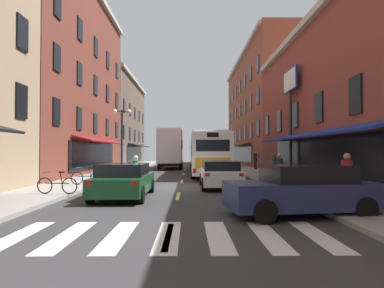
# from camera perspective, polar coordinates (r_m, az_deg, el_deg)

# --- Properties ---
(ground_plane) EXTENTS (34.80, 80.00, 0.10)m
(ground_plane) POSITION_cam_1_polar(r_m,az_deg,el_deg) (17.35, -2.04, -7.63)
(ground_plane) COLOR #333335
(lane_centre_dashes) EXTENTS (0.14, 73.90, 0.01)m
(lane_centre_dashes) POSITION_cam_1_polar(r_m,az_deg,el_deg) (17.10, -2.06, -7.54)
(lane_centre_dashes) COLOR #DBCC4C
(lane_centre_dashes) RESTS_ON ground
(crosswalk_near) EXTENTS (7.10, 2.80, 0.01)m
(crosswalk_near) POSITION_cam_1_polar(r_m,az_deg,el_deg) (7.49, -4.17, -15.64)
(crosswalk_near) COLOR silver
(crosswalk_near) RESTS_ON ground
(sidewalk_left) EXTENTS (3.00, 80.00, 0.14)m
(sidewalk_left) POSITION_cam_1_polar(r_m,az_deg,el_deg) (18.47, -20.80, -6.79)
(sidewalk_left) COLOR gray
(sidewalk_left) RESTS_ON ground
(sidewalk_right) EXTENTS (3.00, 80.00, 0.14)m
(sidewalk_right) POSITION_cam_1_polar(r_m,az_deg,el_deg) (18.17, 17.05, -6.91)
(sidewalk_right) COLOR gray
(sidewalk_right) RESTS_ON ground
(storefront_row_right) EXTENTS (9.44, 79.90, 14.59)m
(storefront_row_right) POSITION_cam_1_polar(r_m,az_deg,el_deg) (21.86, 30.07, 10.82)
(storefront_row_right) COLOR brown
(storefront_row_right) RESTS_ON ground
(billboard_sign) EXTENTS (0.40, 2.51, 7.07)m
(billboard_sign) POSITION_cam_1_polar(r_m,az_deg,el_deg) (22.39, 16.78, 7.89)
(billboard_sign) COLOR black
(billboard_sign) RESTS_ON sidewalk_right
(transit_bus) EXTENTS (2.67, 12.42, 3.23)m
(transit_bus) POSITION_cam_1_polar(r_m,az_deg,el_deg) (26.01, 2.68, -1.67)
(transit_bus) COLOR white
(transit_bus) RESTS_ON ground
(box_truck) EXTENTS (2.51, 8.05, 4.13)m
(box_truck) POSITION_cam_1_polar(r_m,az_deg,el_deg) (35.23, -3.71, -0.88)
(box_truck) COLOR #B21E19
(box_truck) RESTS_ON ground
(sedan_near) EXTENTS (2.00, 4.23, 1.38)m
(sedan_near) POSITION_cam_1_polar(r_m,az_deg,el_deg) (16.75, 4.94, -5.25)
(sedan_near) COLOR silver
(sedan_near) RESTS_ON ground
(sedan_mid) EXTENTS (4.43, 2.37, 1.46)m
(sedan_mid) POSITION_cam_1_polar(r_m,az_deg,el_deg) (10.03, 18.66, -7.64)
(sedan_mid) COLOR navy
(sedan_mid) RESTS_ON ground
(sedan_far) EXTENTS (2.02, 4.57, 1.37)m
(sedan_far) POSITION_cam_1_polar(r_m,az_deg,el_deg) (13.51, -11.72, -6.19)
(sedan_far) COLOR #144723
(sedan_far) RESTS_ON ground
(motorcycle_rider) EXTENTS (0.62, 2.07, 1.66)m
(motorcycle_rider) POSITION_cam_1_polar(r_m,az_deg,el_deg) (17.64, -9.81, -5.03)
(motorcycle_rider) COLOR black
(motorcycle_rider) RESTS_ON ground
(bicycle_near) EXTENTS (1.71, 0.48, 0.91)m
(bicycle_near) POSITION_cam_1_polar(r_m,az_deg,el_deg) (17.86, -17.87, -5.61)
(bicycle_near) COLOR black
(bicycle_near) RESTS_ON sidewalk_left
(bicycle_mid) EXTENTS (1.71, 0.48, 0.91)m
(bicycle_mid) POSITION_cam_1_polar(r_m,az_deg,el_deg) (14.44, -22.44, -6.60)
(bicycle_mid) COLOR black
(bicycle_mid) RESTS_ON sidewalk_left
(pedestrian_near) EXTENTS (0.52, 0.46, 1.76)m
(pedestrian_near) POSITION_cam_1_polar(r_m,az_deg,el_deg) (32.18, 11.03, -2.69)
(pedestrian_near) COLOR black
(pedestrian_near) RESTS_ON sidewalk_right
(pedestrian_mid) EXTENTS (0.36, 0.36, 1.63)m
(pedestrian_mid) POSITION_cam_1_polar(r_m,az_deg,el_deg) (23.46, 13.96, -3.44)
(pedestrian_mid) COLOR maroon
(pedestrian_mid) RESTS_ON sidewalk_right
(pedestrian_far) EXTENTS (0.36, 0.36, 1.67)m
(pedestrian_far) POSITION_cam_1_polar(r_m,az_deg,el_deg) (11.63, 25.43, -5.44)
(pedestrian_far) COLOR #66387F
(pedestrian_far) RESTS_ON sidewalk_right
(pedestrian_rear) EXTENTS (0.36, 0.36, 1.61)m
(pedestrian_rear) POSITION_cam_1_polar(r_m,az_deg,el_deg) (17.29, 14.96, -4.23)
(pedestrian_rear) COLOR #66387F
(pedestrian_rear) RESTS_ON sidewalk_right
(street_lamp_twin) EXTENTS (1.42, 0.32, 5.02)m
(street_lamp_twin) POSITION_cam_1_polar(r_m,az_deg,el_deg) (26.15, -12.13, 1.06)
(street_lamp_twin) COLOR black
(street_lamp_twin) RESTS_ON sidewalk_left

